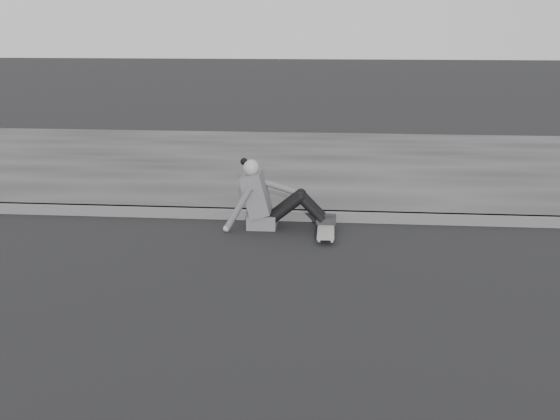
{
  "coord_description": "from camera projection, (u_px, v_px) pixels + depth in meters",
  "views": [
    {
      "loc": [
        0.88,
        -5.14,
        2.46
      ],
      "look_at": [
        0.33,
        1.34,
        0.5
      ],
      "focal_mm": 40.0,
      "sensor_mm": 36.0,
      "label": 1
    }
  ],
  "objects": [
    {
      "name": "sidewalk",
      "position": [
        281.0,
        164.0,
        11.01
      ],
      "size": [
        24.0,
        6.0,
        0.12
      ],
      "primitive_type": "cube",
      "color": "#343434",
      "rests_on": "ground"
    },
    {
      "name": "curb",
      "position": [
        263.0,
        214.0,
        8.13
      ],
      "size": [
        24.0,
        0.16,
        0.12
      ],
      "primitive_type": "cube",
      "color": "#4C4C4C",
      "rests_on": "ground"
    },
    {
      "name": "seated_woman",
      "position": [
        267.0,
        200.0,
        7.71
      ],
      "size": [
        1.38,
        0.46,
        0.88
      ],
      "color": "#4F4F51",
      "rests_on": "ground"
    },
    {
      "name": "ground",
      "position": [
        231.0,
        304.0,
        5.68
      ],
      "size": [
        80.0,
        80.0,
        0.0
      ],
      "primitive_type": "plane",
      "color": "black",
      "rests_on": "ground"
    },
    {
      "name": "skateboard",
      "position": [
        326.0,
        230.0,
        7.5
      ],
      "size": [
        0.2,
        0.78,
        0.09
      ],
      "color": "#A9A9A4",
      "rests_on": "ground"
    }
  ]
}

